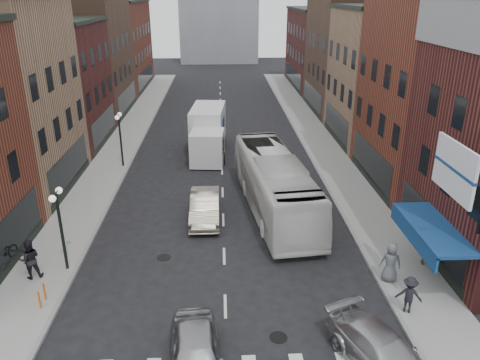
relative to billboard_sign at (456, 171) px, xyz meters
name	(u,v)px	position (x,y,z in m)	size (l,w,h in m)	color
ground	(226,322)	(-8.59, -0.50, -6.13)	(160.00, 160.00, 0.00)	black
sidewalk_left	(119,150)	(-17.09, 21.50, -6.06)	(3.00, 74.00, 0.15)	gray
sidewalk_right	(322,147)	(-0.09, 21.50, -6.06)	(3.00, 74.00, 0.15)	gray
curb_left	(137,151)	(-15.59, 21.50, -6.13)	(0.20, 74.00, 0.16)	gray
curb_right	(305,148)	(-1.59, 21.50, -6.13)	(0.20, 74.00, 0.16)	gray
bldg_left_mid_b	(38,85)	(-23.58, 23.50, -0.98)	(10.30, 10.20, 10.30)	#481A19
bldg_left_far_a	(74,50)	(-23.58, 34.50, 0.52)	(10.30, 12.20, 13.30)	brown
bldg_left_far_b	(105,46)	(-23.58, 48.50, -0.48)	(10.30, 16.20, 11.30)	brown
bldg_right_mid_a	(458,78)	(6.41, 13.50, 1.02)	(10.30, 10.20, 14.30)	brown
bldg_right_mid_b	(398,76)	(6.41, 23.50, -0.48)	(10.30, 10.20, 11.30)	#9B7555
bldg_right_far_a	(362,54)	(6.41, 34.50, 0.02)	(10.30, 12.20, 12.30)	brown
bldg_right_far_b	(331,48)	(6.41, 48.50, -0.98)	(10.30, 16.20, 10.30)	#481A19
awning_blue	(428,229)	(0.34, 2.00, -3.50)	(1.80, 5.00, 0.78)	navy
billboard_sign	(456,171)	(0.00, 0.00, 0.00)	(1.52, 3.00, 3.70)	black
streetlamp_near	(59,216)	(-15.99, 3.50, -3.22)	(0.32, 1.22, 4.11)	black
streetlamp_far	(120,130)	(-15.99, 17.50, -3.22)	(0.32, 1.22, 4.11)	black
bike_rack	(42,296)	(-16.19, 0.80, -5.58)	(0.08, 0.68, 0.80)	#D8590C
box_truck	(208,132)	(-9.67, 20.53, -4.37)	(2.96, 8.40, 3.58)	silver
transit_bus	(274,184)	(-5.52, 9.70, -4.43)	(2.87, 12.25, 3.41)	silver
sedan_left_near	(196,356)	(-9.64, -3.16, -5.37)	(1.80, 4.47, 1.52)	#A3A4A8
sedan_left_far	(205,207)	(-9.63, 8.64, -5.35)	(1.65, 4.73, 1.56)	#BAB097
curb_car	(383,354)	(-3.19, -3.27, -5.44)	(1.95, 4.79, 1.39)	#ADAEB2
parked_bicycle	(28,253)	(-17.98, 4.10, -5.48)	(0.66, 1.90, 1.00)	black
ped_left_solo	(30,259)	(-17.33, 2.82, -5.04)	(0.92, 0.53, 1.89)	black
ped_right_a	(409,295)	(-1.19, -0.34, -5.18)	(1.03, 0.51, 1.60)	black
ped_right_b	(428,249)	(1.01, 3.10, -5.14)	(0.99, 0.50, 1.70)	#956E4C
ped_right_c	(391,262)	(-1.19, 1.88, -5.05)	(0.91, 0.60, 1.87)	#55585D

